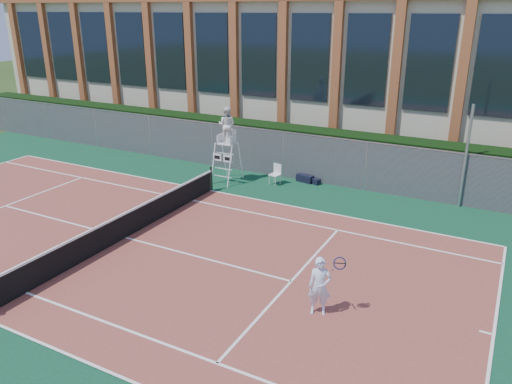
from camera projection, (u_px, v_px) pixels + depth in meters
The scene contains 13 objects.
ground at pixel (125, 238), 17.57m from camera, with size 120.00×120.00×0.00m, color #233814.
apron at pixel (144, 228), 18.40m from camera, with size 36.00×20.00×0.01m, color #0D3B2B.
tennis_court at pixel (125, 238), 17.57m from camera, with size 23.77×10.97×0.02m, color brown.
tennis_net at pixel (124, 224), 17.39m from camera, with size 0.10×11.30×1.10m.
fence at pixel (246, 150), 24.49m from camera, with size 40.00×0.06×2.20m, color #595E60, non-canonical shape.
hedge at pixel (258, 144), 25.48m from camera, with size 40.00×1.40×2.20m, color black.
building at pixel (317, 68), 31.01m from camera, with size 45.00×10.60×8.22m.
steel_pole at pixel (466, 157), 19.66m from camera, with size 0.12×0.12×4.20m, color #9EA0A5.
umpire_chair at pixel (227, 127), 22.53m from camera, with size 0.99×1.52×3.53m.
plastic_chair at pixel (276, 172), 22.83m from camera, with size 0.52×0.52×0.94m.
sports_bag_near at pixel (305, 178), 23.22m from camera, with size 0.80×0.32×0.34m, color black.
sports_bag_far at pixel (314, 181), 23.03m from camera, with size 0.64×0.28×0.25m, color black.
tennis_player at pixel (320, 286), 12.94m from camera, with size 0.96×0.71×1.64m.
Camera 1 is at (11.54, -11.90, 7.61)m, focal length 35.00 mm.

